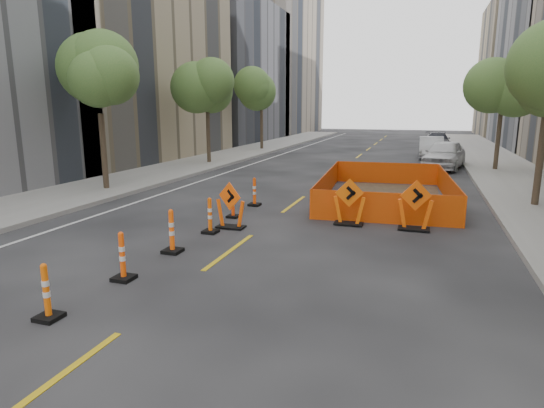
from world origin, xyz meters
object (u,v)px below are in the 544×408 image
(parked_car_far, at_px, (437,141))
(parked_car_near, at_px, (444,155))
(channelizer_4, at_px, (172,231))
(channelizer_6, at_px, (233,203))
(chevron_sign_center, at_px, (349,202))
(chevron_sign_right, at_px, (415,205))
(parked_car_mid, at_px, (431,148))
(channelizer_7, at_px, (254,192))
(channelizer_5, at_px, (210,215))
(channelizer_3, at_px, (122,256))
(chevron_sign_left, at_px, (230,205))
(channelizer_2, at_px, (46,292))

(parked_car_far, bearing_deg, parked_car_near, -93.02)
(channelizer_4, bearing_deg, parked_car_far, 77.95)
(channelizer_6, height_order, parked_car_far, parked_car_far)
(chevron_sign_center, relative_size, chevron_sign_right, 0.96)
(chevron_sign_right, bearing_deg, channelizer_6, 166.59)
(parked_car_mid, relative_size, parked_car_far, 0.94)
(chevron_sign_right, xyz_separation_m, parked_car_mid, (0.65, 20.20, 0.01))
(parked_car_near, bearing_deg, chevron_sign_center, -91.10)
(channelizer_4, distance_m, channelizer_7, 5.82)
(channelizer_4, distance_m, channelizer_5, 1.94)
(channelizer_4, relative_size, channelizer_6, 1.15)
(channelizer_3, height_order, chevron_sign_center, chevron_sign_center)
(channelizer_4, xyz_separation_m, parked_car_far, (6.93, 32.45, 0.16))
(channelizer_3, bearing_deg, chevron_sign_right, 46.65)
(channelizer_7, relative_size, chevron_sign_center, 0.72)
(chevron_sign_center, bearing_deg, parked_car_far, 65.58)
(channelizer_7, distance_m, parked_car_near, 14.88)
(chevron_sign_left, distance_m, chevron_sign_center, 3.63)
(channelizer_2, distance_m, parked_car_far, 37.01)
(channelizer_5, bearing_deg, parked_car_mid, 74.43)
(chevron_sign_left, bearing_deg, parked_car_far, 97.00)
(channelizer_2, distance_m, chevron_sign_left, 6.53)
(channelizer_3, relative_size, chevron_sign_center, 0.73)
(channelizer_5, bearing_deg, channelizer_6, 93.36)
(channelizer_5, height_order, parked_car_far, parked_car_far)
(parked_car_mid, bearing_deg, channelizer_7, -109.76)
(channelizer_5, height_order, channelizer_7, channelizer_7)
(channelizer_3, height_order, channelizer_6, channelizer_3)
(chevron_sign_left, xyz_separation_m, parked_car_near, (6.57, 16.33, 0.13))
(parked_car_far, bearing_deg, channelizer_4, -105.44)
(parked_car_near, height_order, parked_car_far, parked_car_near)
(chevron_sign_center, height_order, parked_car_mid, parked_car_mid)
(channelizer_5, xyz_separation_m, parked_car_near, (6.91, 17.01, 0.31))
(channelizer_6, distance_m, channelizer_7, 1.94)
(parked_car_near, bearing_deg, chevron_sign_left, -100.61)
(channelizer_7, bearing_deg, channelizer_5, -88.72)
(chevron_sign_center, bearing_deg, parked_car_near, 59.57)
(channelizer_4, relative_size, channelizer_5, 1.06)
(channelizer_4, distance_m, channelizer_6, 3.88)
(parked_car_near, bearing_deg, chevron_sign_right, -83.83)
(channelizer_2, distance_m, channelizer_6, 7.77)
(parked_car_far, bearing_deg, parked_car_mid, -97.56)
(parked_car_far, bearing_deg, chevron_sign_right, -95.91)
(channelizer_7, height_order, chevron_sign_left, chevron_sign_left)
(channelizer_3, relative_size, chevron_sign_left, 0.75)
(channelizer_4, xyz_separation_m, parked_car_mid, (6.33, 24.30, 0.20))
(channelizer_3, relative_size, channelizer_7, 1.00)
(channelizer_7, bearing_deg, channelizer_2, -90.84)
(parked_car_mid, bearing_deg, parked_car_near, -83.62)
(channelizer_4, bearing_deg, chevron_sign_right, 35.84)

